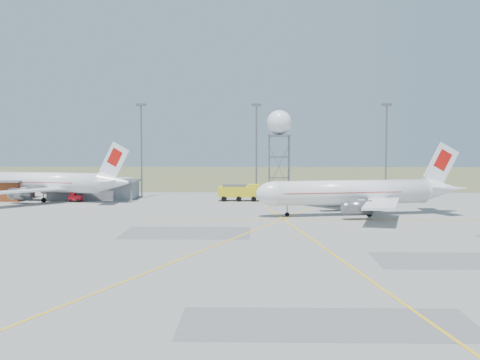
{
  "coord_description": "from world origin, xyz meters",
  "views": [
    {
      "loc": [
        -10.39,
        -78.66,
        14.1
      ],
      "look_at": [
        -12.98,
        40.0,
        5.76
      ],
      "focal_mm": 50.0,
      "sensor_mm": 36.0,
      "label": 1
    }
  ],
  "objects_px": {
    "airliner_far": "(45,183)",
    "baggage_tug": "(75,198)",
    "fire_truck": "(240,193)",
    "radar_tower": "(279,149)",
    "airliner_main": "(355,193)"
  },
  "relations": [
    {
      "from": "airliner_far",
      "to": "baggage_tug",
      "type": "distance_m",
      "value": 7.82
    },
    {
      "from": "airliner_far",
      "to": "baggage_tug",
      "type": "xyz_separation_m",
      "value": [
        6.9,
        -2.01,
        -3.08
      ]
    },
    {
      "from": "fire_truck",
      "to": "baggage_tug",
      "type": "xyz_separation_m",
      "value": [
        -33.77,
        -2.95,
        -0.94
      ]
    },
    {
      "from": "airliner_main",
      "to": "airliner_far",
      "type": "distance_m",
      "value": 65.01
    },
    {
      "from": "radar_tower",
      "to": "fire_truck",
      "type": "relative_size",
      "value": 2.18
    },
    {
      "from": "airliner_main",
      "to": "fire_truck",
      "type": "height_order",
      "value": "airliner_main"
    },
    {
      "from": "radar_tower",
      "to": "fire_truck",
      "type": "height_order",
      "value": "radar_tower"
    },
    {
      "from": "baggage_tug",
      "to": "fire_truck",
      "type": "bearing_deg",
      "value": 10.91
    },
    {
      "from": "radar_tower",
      "to": "baggage_tug",
      "type": "bearing_deg",
      "value": -170.44
    },
    {
      "from": "radar_tower",
      "to": "baggage_tug",
      "type": "relative_size",
      "value": 7.26
    },
    {
      "from": "airliner_far",
      "to": "fire_truck",
      "type": "height_order",
      "value": "airliner_far"
    },
    {
      "from": "airliner_far",
      "to": "radar_tower",
      "type": "height_order",
      "value": "radar_tower"
    },
    {
      "from": "airliner_main",
      "to": "fire_truck",
      "type": "relative_size",
      "value": 4.21
    },
    {
      "from": "airliner_main",
      "to": "baggage_tug",
      "type": "relative_size",
      "value": 14.0
    },
    {
      "from": "fire_truck",
      "to": "baggage_tug",
      "type": "bearing_deg",
      "value": -174.45
    }
  ]
}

